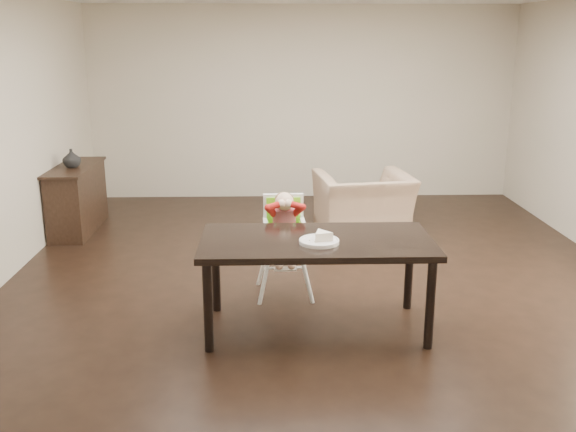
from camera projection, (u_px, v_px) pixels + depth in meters
The scene contains 8 objects.
ground at pixel (321, 284), 6.08m from camera, with size 7.00×7.00×0.00m, color black.
room_walls at pixel (323, 85), 5.59m from camera, with size 6.02×7.02×2.71m.
dining_table at pixel (317, 249), 4.98m from camera, with size 1.80×0.90×0.75m.
high_chair at pixel (284, 222), 5.69m from camera, with size 0.41×0.41×0.95m.
plate at pixel (320, 239), 4.85m from camera, with size 0.36×0.36×0.09m.
armchair at pixel (363, 193), 7.62m from camera, with size 1.07×0.70×0.94m, color tan.
sideboard at pixel (77, 198), 7.66m from camera, with size 0.44×1.26×0.79m.
vase at pixel (72, 159), 7.46m from camera, with size 0.21×0.22×0.21m, color #99999E.
Camera 1 is at (-0.48, -5.68, 2.25)m, focal length 40.00 mm.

